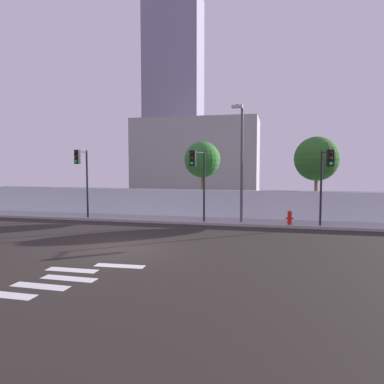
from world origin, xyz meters
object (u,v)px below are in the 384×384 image
(traffic_light_center, at_px, (326,171))
(roadside_tree_midleft, at_px, (317,159))
(traffic_light_right, at_px, (198,170))
(fire_hydrant, at_px, (290,217))
(traffic_light_left, at_px, (82,169))
(street_lamp_curbside, at_px, (241,156))
(roadside_tree_leftmost, at_px, (202,160))

(traffic_light_center, height_order, roadside_tree_midleft, roadside_tree_midleft)
(traffic_light_right, relative_size, fire_hydrant, 5.17)
(traffic_light_left, height_order, fire_hydrant, traffic_light_left)
(street_lamp_curbside, bearing_deg, roadside_tree_midleft, 33.87)
(street_lamp_curbside, bearing_deg, fire_hydrant, -2.06)
(traffic_light_right, xyz_separation_m, roadside_tree_midleft, (6.99, 3.88, 0.69))
(traffic_light_right, distance_m, fire_hydrant, 5.96)
(fire_hydrant, distance_m, roadside_tree_leftmost, 7.41)
(traffic_light_center, bearing_deg, traffic_light_right, -178.72)
(traffic_light_left, height_order, street_lamp_curbside, street_lamp_curbside)
(traffic_light_right, xyz_separation_m, roadside_tree_leftmost, (-0.53, 3.88, 0.66))
(traffic_light_right, distance_m, roadside_tree_leftmost, 3.98)
(fire_hydrant, bearing_deg, roadside_tree_midleft, 61.39)
(roadside_tree_leftmost, bearing_deg, fire_hydrant, -28.58)
(roadside_tree_leftmost, bearing_deg, roadside_tree_midleft, 0.00)
(roadside_tree_leftmost, xyz_separation_m, roadside_tree_midleft, (7.52, 0.00, 0.02))
(traffic_light_right, distance_m, street_lamp_curbside, 2.70)
(traffic_light_right, xyz_separation_m, street_lamp_curbside, (2.43, 0.83, 0.85))
(street_lamp_curbside, height_order, fire_hydrant, street_lamp_curbside)
(traffic_light_left, distance_m, traffic_light_right, 7.76)
(traffic_light_center, height_order, traffic_light_right, traffic_light_right)
(traffic_light_left, bearing_deg, traffic_light_center, -0.79)
(roadside_tree_midleft, bearing_deg, traffic_light_left, -166.57)
(traffic_light_center, relative_size, street_lamp_curbside, 0.62)
(street_lamp_curbside, bearing_deg, traffic_light_left, -177.40)
(traffic_light_right, height_order, roadside_tree_midleft, roadside_tree_midleft)
(traffic_light_left, relative_size, fire_hydrant, 5.33)
(traffic_light_center, height_order, street_lamp_curbside, street_lamp_curbside)
(traffic_light_right, bearing_deg, roadside_tree_leftmost, 97.84)
(traffic_light_left, distance_m, street_lamp_curbside, 10.22)
(fire_hydrant, relative_size, roadside_tree_leftmost, 0.16)
(roadside_tree_leftmost, bearing_deg, traffic_light_center, -25.96)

